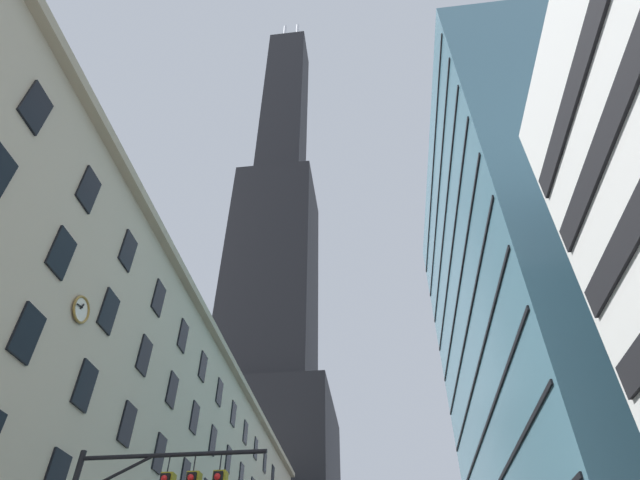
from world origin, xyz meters
TOP-DOWN VIEW (x-y plane):
  - dark_skyscraper at (-20.68, 85.58)m, footprint 28.94×28.94m
  - glass_office_midrise at (18.06, 26.52)m, footprint 14.24×35.48m

SIDE VIEW (x-z plane):
  - glass_office_midrise at x=18.06m, z-range 0.00..47.75m
  - dark_skyscraper at x=-20.68m, z-range -40.14..164.87m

